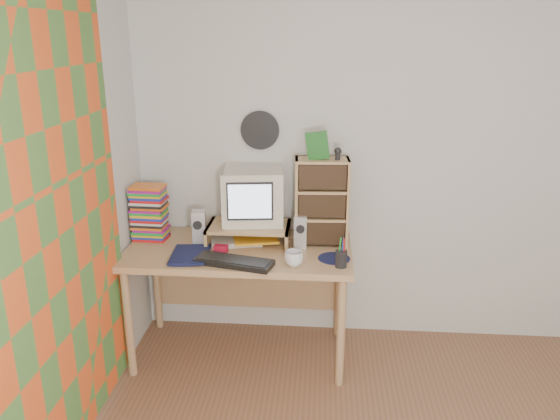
% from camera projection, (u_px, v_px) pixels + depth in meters
% --- Properties ---
extents(back_wall, '(3.50, 0.00, 3.50)m').
position_uv_depth(back_wall, '(404.00, 159.00, 3.52)').
color(back_wall, silver).
rests_on(back_wall, floor).
extents(curtain, '(0.00, 2.20, 2.20)m').
position_uv_depth(curtain, '(59.00, 237.00, 2.48)').
color(curtain, '#E95621').
rests_on(curtain, left_wall).
extents(wall_disc, '(0.25, 0.02, 0.25)m').
position_uv_depth(wall_disc, '(260.00, 130.00, 3.51)').
color(wall_disc, black).
rests_on(wall_disc, back_wall).
extents(desk, '(1.40, 0.70, 0.75)m').
position_uv_depth(desk, '(241.00, 264.00, 3.50)').
color(desk, tan).
rests_on(desk, floor).
extents(monitor_riser, '(0.52, 0.30, 0.12)m').
position_uv_depth(monitor_riser, '(249.00, 229.00, 3.46)').
color(monitor_riser, tan).
rests_on(monitor_riser, desk).
extents(crt_monitor, '(0.40, 0.40, 0.35)m').
position_uv_depth(crt_monitor, '(253.00, 197.00, 3.45)').
color(crt_monitor, beige).
rests_on(crt_monitor, monitor_riser).
extents(speaker_left, '(0.09, 0.09, 0.22)m').
position_uv_depth(speaker_left, '(199.00, 228.00, 3.43)').
color(speaker_left, silver).
rests_on(speaker_left, desk).
extents(speaker_right, '(0.08, 0.08, 0.21)m').
position_uv_depth(speaker_right, '(301.00, 232.00, 3.39)').
color(speaker_right, silver).
rests_on(speaker_right, desk).
extents(keyboard, '(0.48, 0.26, 0.03)m').
position_uv_depth(keyboard, '(234.00, 262.00, 3.16)').
color(keyboard, black).
rests_on(keyboard, desk).
extents(dvd_stack, '(0.21, 0.16, 0.29)m').
position_uv_depth(dvd_stack, '(150.00, 217.00, 3.51)').
color(dvd_stack, brown).
rests_on(dvd_stack, desk).
extents(cd_rack, '(0.34, 0.19, 0.55)m').
position_uv_depth(cd_rack, '(321.00, 202.00, 3.40)').
color(cd_rack, tan).
rests_on(cd_rack, desk).
extents(mug, '(0.14, 0.14, 0.09)m').
position_uv_depth(mug, '(294.00, 258.00, 3.14)').
color(mug, silver).
rests_on(mug, desk).
extents(diary, '(0.28, 0.22, 0.05)m').
position_uv_depth(diary, '(172.00, 253.00, 3.26)').
color(diary, '#10153C').
rests_on(diary, desk).
extents(mousepad, '(0.21, 0.21, 0.00)m').
position_uv_depth(mousepad, '(334.00, 258.00, 3.24)').
color(mousepad, '#100F34').
rests_on(mousepad, desk).
extents(pen_cup, '(0.07, 0.07, 0.14)m').
position_uv_depth(pen_cup, '(341.00, 256.00, 3.11)').
color(pen_cup, black).
rests_on(pen_cup, desk).
extents(papers, '(0.36, 0.30, 0.04)m').
position_uv_depth(papers, '(244.00, 239.00, 3.50)').
color(papers, beige).
rests_on(papers, desk).
extents(red_box, '(0.09, 0.06, 0.04)m').
position_uv_depth(red_box, '(221.00, 249.00, 3.34)').
color(red_box, '#B2132F').
rests_on(red_box, desk).
extents(game_box, '(0.13, 0.03, 0.17)m').
position_uv_depth(game_box, '(317.00, 146.00, 3.27)').
color(game_box, '#1B601F').
rests_on(game_box, cd_rack).
extents(webcam, '(0.05, 0.05, 0.08)m').
position_uv_depth(webcam, '(338.00, 154.00, 3.27)').
color(webcam, black).
rests_on(webcam, cd_rack).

